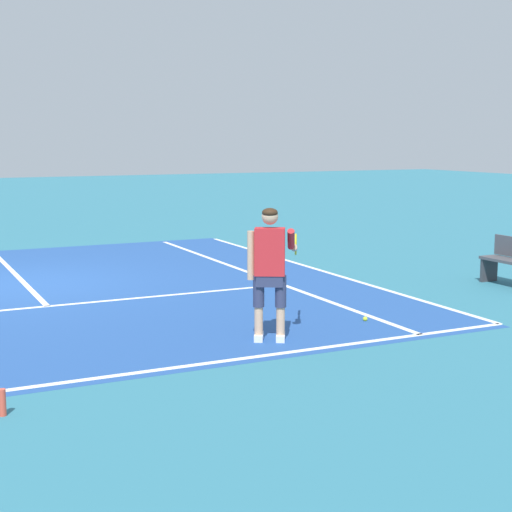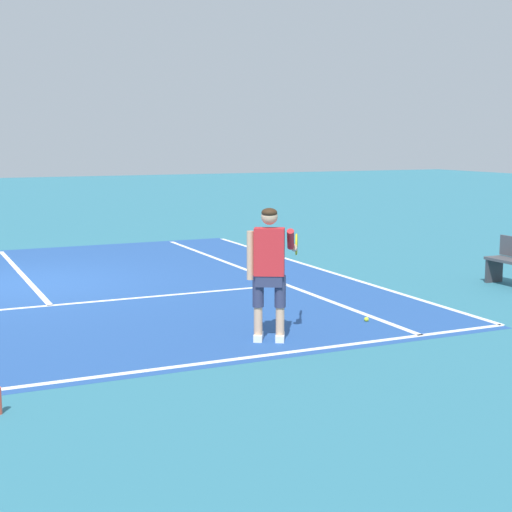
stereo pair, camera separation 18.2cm
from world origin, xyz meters
TOP-DOWN VIEW (x-y plane):
  - ground_plane at (0.00, 0.00)m, footprint 80.00×80.00m
  - court_inner_surface at (0.00, -0.78)m, footprint 10.98×10.72m
  - line_baseline at (0.00, -5.95)m, footprint 10.98×0.10m
  - line_service at (0.00, -2.02)m, footprint 8.23×0.10m
  - line_centre_service at (0.00, 1.18)m, footprint 0.10×6.40m
  - line_singles_right at (4.12, -0.78)m, footprint 0.10×10.32m
  - line_doubles_right at (5.49, -0.78)m, footprint 0.10×10.32m
  - tennis_player at (2.19, -5.34)m, footprint 1.03×0.92m
  - tennis_ball_near_feet at (3.89, -4.97)m, footprint 0.07×0.07m
  - water_bottle at (-1.30, -6.69)m, footprint 0.07×0.07m

SIDE VIEW (x-z plane):
  - ground_plane at x=0.00m, z-range 0.00..0.00m
  - court_inner_surface at x=0.00m, z-range 0.00..0.00m
  - line_baseline at x=0.00m, z-range 0.00..0.01m
  - line_service at x=0.00m, z-range 0.00..0.01m
  - line_centre_service at x=0.00m, z-range 0.00..0.01m
  - line_singles_right at x=4.12m, z-range 0.00..0.01m
  - line_doubles_right at x=5.49m, z-range 0.00..0.01m
  - tennis_ball_near_feet at x=3.89m, z-range 0.00..0.07m
  - water_bottle at x=-1.30m, z-range 0.00..0.26m
  - tennis_player at x=2.19m, z-range 0.13..1.85m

